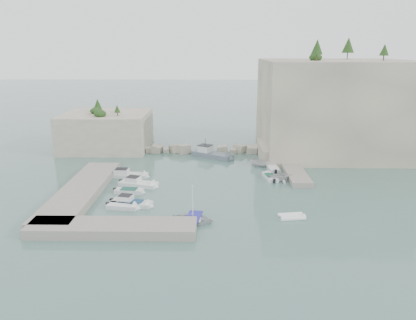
{
  "coord_description": "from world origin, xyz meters",
  "views": [
    {
      "loc": [
        0.85,
        -52.17,
        19.26
      ],
      "look_at": [
        0.0,
        6.0,
        3.0
      ],
      "focal_mm": 35.0,
      "sensor_mm": 36.0,
      "label": 1
    }
  ],
  "objects_px": {
    "tender_east_b": "(270,179)",
    "work_boat": "(212,157)",
    "tender_east_d": "(262,167)",
    "motorboat_c": "(129,193)",
    "tender_east_a": "(281,181)",
    "motorboat_a": "(128,177)",
    "inflatable_dinghy": "(292,218)",
    "motorboat_e": "(123,208)",
    "motorboat_b": "(139,186)",
    "motorboat_d": "(131,205)",
    "rowboat": "(193,222)",
    "tender_east_c": "(272,169)"
  },
  "relations": [
    {
      "from": "tender_east_b",
      "to": "rowboat",
      "type": "bearing_deg",
      "value": 136.88
    },
    {
      "from": "motorboat_d",
      "to": "rowboat",
      "type": "height_order",
      "value": "motorboat_d"
    },
    {
      "from": "motorboat_e",
      "to": "tender_east_c",
      "type": "distance_m",
      "value": 26.81
    },
    {
      "from": "motorboat_d",
      "to": "tender_east_c",
      "type": "height_order",
      "value": "motorboat_d"
    },
    {
      "from": "motorboat_e",
      "to": "rowboat",
      "type": "height_order",
      "value": "rowboat"
    },
    {
      "from": "tender_east_a",
      "to": "motorboat_e",
      "type": "bearing_deg",
      "value": 109.9
    },
    {
      "from": "motorboat_e",
      "to": "tender_east_c",
      "type": "xyz_separation_m",
      "value": [
        20.82,
        16.88,
        0.0
      ]
    },
    {
      "from": "motorboat_b",
      "to": "tender_east_a",
      "type": "distance_m",
      "value": 20.97
    },
    {
      "from": "inflatable_dinghy",
      "to": "tender_east_b",
      "type": "height_order",
      "value": "tender_east_b"
    },
    {
      "from": "motorboat_e",
      "to": "work_boat",
      "type": "height_order",
      "value": "work_boat"
    },
    {
      "from": "motorboat_a",
      "to": "tender_east_c",
      "type": "distance_m",
      "value": 23.22
    },
    {
      "from": "motorboat_a",
      "to": "motorboat_e",
      "type": "distance_m",
      "value": 12.66
    },
    {
      "from": "motorboat_d",
      "to": "motorboat_a",
      "type": "bearing_deg",
      "value": 117.6
    },
    {
      "from": "motorboat_e",
      "to": "tender_east_d",
      "type": "height_order",
      "value": "tender_east_d"
    },
    {
      "from": "inflatable_dinghy",
      "to": "work_boat",
      "type": "height_order",
      "value": "work_boat"
    },
    {
      "from": "tender_east_b",
      "to": "work_boat",
      "type": "distance_m",
      "value": 15.14
    },
    {
      "from": "motorboat_b",
      "to": "motorboat_c",
      "type": "distance_m",
      "value": 3.09
    },
    {
      "from": "motorboat_b",
      "to": "tender_east_b",
      "type": "distance_m",
      "value": 19.67
    },
    {
      "from": "tender_east_a",
      "to": "motorboat_a",
      "type": "bearing_deg",
      "value": 78.81
    },
    {
      "from": "motorboat_b",
      "to": "motorboat_d",
      "type": "relative_size",
      "value": 1.05
    },
    {
      "from": "tender_east_d",
      "to": "motorboat_a",
      "type": "bearing_deg",
      "value": 111.54
    },
    {
      "from": "motorboat_c",
      "to": "tender_east_d",
      "type": "relative_size",
      "value": 1.01
    },
    {
      "from": "tender_east_b",
      "to": "motorboat_a",
      "type": "bearing_deg",
      "value": 79.55
    },
    {
      "from": "motorboat_b",
      "to": "rowboat",
      "type": "xyz_separation_m",
      "value": [
        8.46,
        -12.55,
        0.0
      ]
    },
    {
      "from": "tender_east_a",
      "to": "work_boat",
      "type": "distance_m",
      "value": 16.73
    },
    {
      "from": "tender_east_d",
      "to": "motorboat_c",
      "type": "bearing_deg",
      "value": 129.39
    },
    {
      "from": "motorboat_e",
      "to": "tender_east_c",
      "type": "bearing_deg",
      "value": 47.55
    },
    {
      "from": "tender_east_b",
      "to": "motorboat_d",
      "type": "bearing_deg",
      "value": 111.16
    },
    {
      "from": "tender_east_b",
      "to": "tender_east_d",
      "type": "height_order",
      "value": "tender_east_d"
    },
    {
      "from": "tender_east_a",
      "to": "work_boat",
      "type": "bearing_deg",
      "value": 30.27
    },
    {
      "from": "motorboat_a",
      "to": "motorboat_b",
      "type": "bearing_deg",
      "value": -55.41
    },
    {
      "from": "motorboat_a",
      "to": "tender_east_b",
      "type": "relative_size",
      "value": 1.52
    },
    {
      "from": "motorboat_c",
      "to": "work_boat",
      "type": "xyz_separation_m",
      "value": [
        11.34,
        18.77,
        0.0
      ]
    },
    {
      "from": "inflatable_dinghy",
      "to": "rowboat",
      "type": "bearing_deg",
      "value": 178.76
    },
    {
      "from": "tender_east_b",
      "to": "work_boat",
      "type": "relative_size",
      "value": 0.52
    },
    {
      "from": "motorboat_c",
      "to": "tender_east_b",
      "type": "height_order",
      "value": "same"
    },
    {
      "from": "motorboat_b",
      "to": "tender_east_b",
      "type": "bearing_deg",
      "value": 26.89
    },
    {
      "from": "motorboat_a",
      "to": "inflatable_dinghy",
      "type": "height_order",
      "value": "motorboat_a"
    },
    {
      "from": "motorboat_c",
      "to": "work_boat",
      "type": "bearing_deg",
      "value": 64.21
    },
    {
      "from": "inflatable_dinghy",
      "to": "tender_east_b",
      "type": "bearing_deg",
      "value": 84.13
    },
    {
      "from": "inflatable_dinghy",
      "to": "tender_east_a",
      "type": "height_order",
      "value": "tender_east_a"
    },
    {
      "from": "motorboat_e",
      "to": "tender_east_b",
      "type": "distance_m",
      "value": 23.09
    },
    {
      "from": "tender_east_a",
      "to": "motorboat_c",
      "type": "bearing_deg",
      "value": 96.92
    },
    {
      "from": "motorboat_e",
      "to": "tender_east_d",
      "type": "bearing_deg",
      "value": 51.99
    },
    {
      "from": "rowboat",
      "to": "motorboat_b",
      "type": "bearing_deg",
      "value": 42.89
    },
    {
      "from": "motorboat_b",
      "to": "tender_east_d",
      "type": "xyz_separation_m",
      "value": [
        18.97,
        9.93,
        0.0
      ]
    },
    {
      "from": "tender_east_d",
      "to": "work_boat",
      "type": "distance_m",
      "value": 10.23
    },
    {
      "from": "motorboat_c",
      "to": "rowboat",
      "type": "height_order",
      "value": "rowboat"
    },
    {
      "from": "tender_east_c",
      "to": "motorboat_d",
      "type": "bearing_deg",
      "value": 123.23
    },
    {
      "from": "tender_east_b",
      "to": "motorboat_b",
      "type": "bearing_deg",
      "value": 91.24
    }
  ]
}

